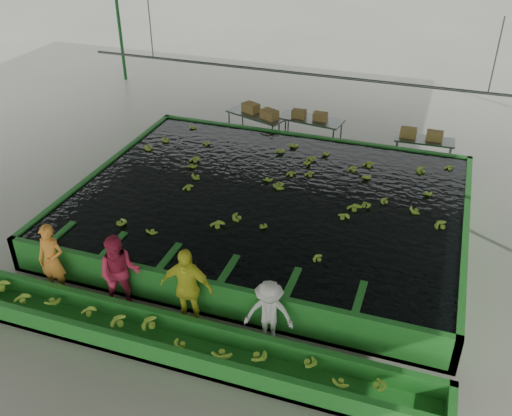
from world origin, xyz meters
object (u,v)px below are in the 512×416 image
(packing_table_mid, at_px, (310,132))
(box_stack_left, at_px, (260,115))
(packing_table_right, at_px, (423,151))
(box_stack_mid, at_px, (309,119))
(worker_c, at_px, (187,288))
(packing_table_left, at_px, (257,127))
(worker_b, at_px, (120,274))
(worker_d, at_px, (269,314))
(flotation_tank, at_px, (268,207))
(worker_a, at_px, (52,260))
(box_stack_right, at_px, (421,138))
(sorting_trough, at_px, (187,344))

(packing_table_mid, height_order, box_stack_left, box_stack_left)
(packing_table_right, distance_m, box_stack_mid, 3.82)
(worker_c, distance_m, packing_table_left, 9.41)
(worker_b, height_order, worker_d, worker_b)
(worker_b, xyz_separation_m, packing_table_right, (5.44, 9.26, -0.49))
(flotation_tank, bearing_deg, worker_d, -71.88)
(worker_a, distance_m, packing_table_mid, 9.99)
(worker_d, distance_m, box_stack_mid, 9.49)
(box_stack_left, distance_m, box_stack_right, 5.32)
(box_stack_left, relative_size, box_stack_mid, 1.19)
(packing_table_mid, xyz_separation_m, packing_table_right, (3.75, -0.14, -0.08))
(worker_b, height_order, box_stack_left, worker_b)
(packing_table_mid, relative_size, packing_table_right, 1.18)
(packing_table_mid, bearing_deg, sorting_trough, -88.95)
(flotation_tank, distance_m, box_stack_right, 6.07)
(packing_table_left, height_order, box_stack_mid, box_stack_mid)
(box_stack_left, distance_m, box_stack_mid, 1.68)
(worker_c, relative_size, packing_table_right, 1.02)
(worker_a, height_order, packing_table_mid, worker_a)
(worker_b, distance_m, packing_table_right, 10.75)
(packing_table_left, bearing_deg, sorting_trough, -78.59)
(sorting_trough, bearing_deg, packing_table_left, 101.41)
(worker_d, bearing_deg, box_stack_right, 66.70)
(packing_table_left, height_order, box_stack_left, box_stack_left)
(packing_table_left, relative_size, packing_table_mid, 0.97)
(worker_a, bearing_deg, packing_table_left, 76.91)
(box_stack_left, bearing_deg, sorting_trough, -79.27)
(flotation_tank, relative_size, packing_table_left, 4.75)
(sorting_trough, bearing_deg, worker_d, 29.62)
(flotation_tank, height_order, packing_table_left, packing_table_left)
(worker_a, height_order, box_stack_left, worker_a)
(worker_c, xyz_separation_m, worker_d, (1.74, 0.00, -0.18))
(packing_table_left, xyz_separation_m, box_stack_mid, (1.82, 0.10, 0.51))
(packing_table_mid, bearing_deg, flotation_tank, -87.89)
(sorting_trough, relative_size, box_stack_right, 7.68)
(box_stack_right, bearing_deg, packing_table_mid, 178.38)
(flotation_tank, distance_m, sorting_trough, 5.10)
(box_stack_right, bearing_deg, box_stack_mid, 179.16)
(worker_d, height_order, packing_table_left, worker_d)
(sorting_trough, height_order, box_stack_right, box_stack_right)
(worker_d, relative_size, packing_table_right, 0.82)
(flotation_tank, height_order, worker_b, worker_b)
(packing_table_left, bearing_deg, box_stack_mid, 3.19)
(box_stack_left, bearing_deg, packing_table_mid, 7.86)
(worker_b, bearing_deg, worker_c, -24.91)
(worker_c, distance_m, box_stack_left, 9.29)
(packing_table_left, xyz_separation_m, box_stack_left, (0.14, -0.08, 0.48))
(sorting_trough, distance_m, worker_c, 1.11)
(sorting_trough, height_order, box_stack_left, box_stack_left)
(worker_b, bearing_deg, packing_table_mid, 54.90)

